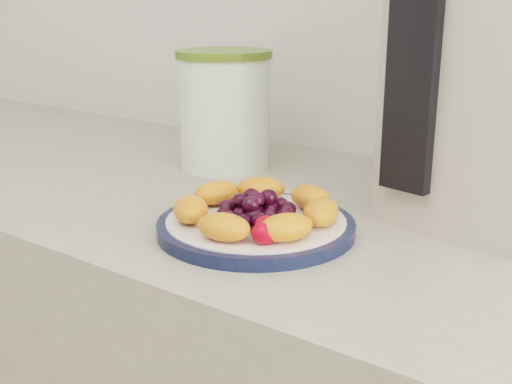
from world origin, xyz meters
The scene contains 6 objects.
plate_rim centered at (-0.10, 1.08, 0.91)m, with size 0.23×0.23×0.01m, color #111A39.
plate_face centered at (-0.10, 1.08, 0.91)m, with size 0.21×0.21×0.02m, color white.
canister centered at (-0.32, 1.29, 0.99)m, with size 0.15×0.15×0.18m, color #447119.
canister_lid centered at (-0.32, 1.29, 1.08)m, with size 0.15×0.15×0.01m, color #596E23.
appliance_panel centered at (0.04, 1.19, 1.08)m, with size 0.06×0.02×0.26m, color black.
fruit_plate centered at (-0.09, 1.07, 0.93)m, with size 0.20×0.20×0.03m.
Camera 1 is at (0.32, 0.51, 1.17)m, focal length 45.00 mm.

